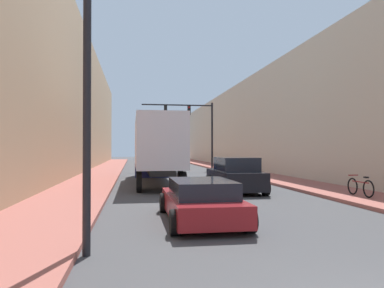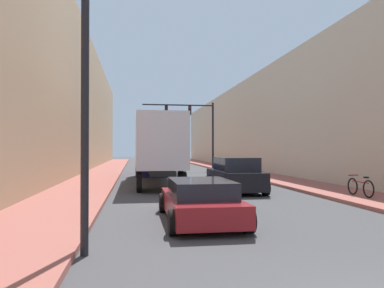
# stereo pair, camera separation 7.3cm
# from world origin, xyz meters

# --- Properties ---
(sidewalk_right) EXTENTS (3.08, 80.00, 0.15)m
(sidewalk_right) POSITION_xyz_m (6.09, 30.00, 0.07)
(sidewalk_right) COLOR #9E564C
(sidewalk_right) RESTS_ON ground
(sidewalk_left) EXTENTS (3.08, 80.00, 0.15)m
(sidewalk_left) POSITION_xyz_m (-6.09, 30.00, 0.07)
(sidewalk_left) COLOR #9E564C
(sidewalk_left) RESTS_ON ground
(building_right) EXTENTS (6.00, 80.00, 9.17)m
(building_right) POSITION_xyz_m (10.63, 30.00, 4.58)
(building_right) COLOR beige
(building_right) RESTS_ON ground
(building_left) EXTENTS (6.00, 80.00, 12.80)m
(building_left) POSITION_xyz_m (-10.63, 30.00, 6.40)
(building_left) COLOR tan
(building_left) RESTS_ON ground
(semi_truck) EXTENTS (2.47, 12.80, 3.89)m
(semi_truck) POSITION_xyz_m (-2.12, 20.06, 2.22)
(semi_truck) COLOR silver
(semi_truck) RESTS_ON ground
(sedan_car) EXTENTS (2.14, 4.70, 1.22)m
(sedan_car) POSITION_xyz_m (-1.54, 7.32, 0.60)
(sedan_car) COLOR maroon
(sedan_car) RESTS_ON ground
(suv_car) EXTENTS (2.19, 4.61, 1.70)m
(suv_car) POSITION_xyz_m (1.49, 14.47, 0.80)
(suv_car) COLOR black
(suv_car) RESTS_ON ground
(traffic_signal_gantry) EXTENTS (7.19, 0.35, 6.81)m
(traffic_signal_gantry) POSITION_xyz_m (2.73, 33.61, 4.73)
(traffic_signal_gantry) COLOR black
(traffic_signal_gantry) RESTS_ON ground
(street_lamp) EXTENTS (0.44, 0.44, 7.58)m
(street_lamp) POSITION_xyz_m (-4.40, 4.19, 4.79)
(street_lamp) COLOR black
(street_lamp) RESTS_ON ground
(parked_bicycle) EXTENTS (0.44, 1.82, 0.86)m
(parked_bicycle) POSITION_xyz_m (5.83, 10.82, 0.53)
(parked_bicycle) COLOR black
(parked_bicycle) RESTS_ON sidewalk_right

